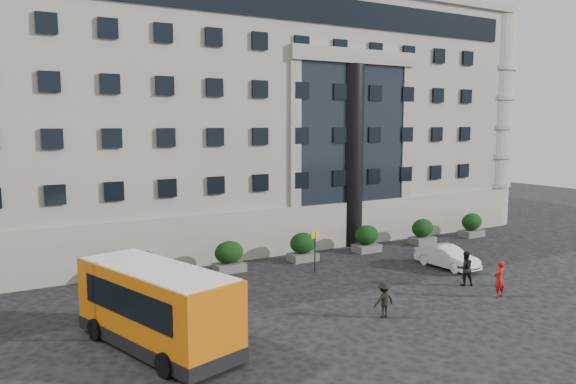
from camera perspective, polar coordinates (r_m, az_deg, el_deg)
name	(u,v)px	position (r m, az deg, el deg)	size (l,w,h in m)	color
ground	(275,312)	(26.95, -1.34, -12.10)	(120.00, 120.00, 0.00)	black
civic_building	(210,121)	(47.94, -7.93, 7.11)	(44.00, 24.00, 18.00)	gray
entrance_column	(351,156)	(40.75, 6.39, 3.67)	(1.80, 1.80, 13.00)	black
hedge_a	(143,267)	(32.20, -14.53, -7.42)	(1.80, 1.26, 1.84)	#595A57
hedge_b	(229,256)	(33.92, -6.00, -6.51)	(1.80, 1.26, 1.84)	#595A57
hedge_c	(303,247)	(36.31, 1.52, -5.57)	(1.80, 1.26, 1.84)	#595A57
hedge_d	(367,238)	(39.25, 8.00, -4.69)	(1.80, 1.26, 1.84)	#595A57
hedge_e	(423,231)	(42.62, 13.51, -3.89)	(1.80, 1.26, 1.84)	#595A57
hedge_f	(472,225)	(46.34, 18.16, -3.19)	(1.80, 1.26, 1.84)	#595A57
bus_stop_sign	(315,244)	(33.36, 2.76, -5.29)	(0.50, 0.08, 2.52)	#262628
minibus	(156,304)	(23.01, -13.22, -10.99)	(4.72, 8.19, 3.24)	#C15E09
white_taxi	(447,257)	(35.95, 15.85, -6.36)	(1.45, 4.17, 1.37)	silver
pedestrian_a	(499,279)	(30.81, 20.68, -8.27)	(0.69, 0.45, 1.90)	#A31410
pedestrian_b	(465,268)	(32.40, 17.54, -7.40)	(0.92, 0.72, 1.90)	black
pedestrian_c	(384,300)	(26.38, 9.71, -10.75)	(1.06, 0.61, 1.64)	black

